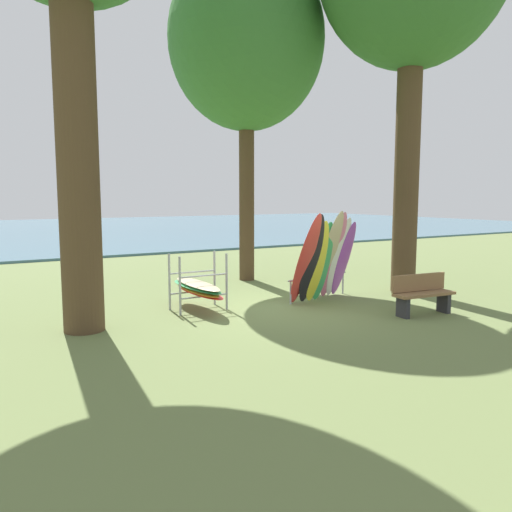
% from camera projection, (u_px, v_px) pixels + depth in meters
% --- Properties ---
extents(ground_plane, '(80.00, 80.00, 0.00)m').
position_uv_depth(ground_plane, '(290.00, 309.00, 11.28)').
color(ground_plane, olive).
extents(lake_water, '(80.00, 36.00, 0.10)m').
position_uv_depth(lake_water, '(56.00, 230.00, 36.47)').
color(lake_water, '#477084').
rests_on(lake_water, ground).
extents(tree_mid_behind, '(4.45, 4.45, 9.49)m').
position_uv_depth(tree_mid_behind, '(246.00, 41.00, 14.41)').
color(tree_mid_behind, '#4C3823').
rests_on(tree_mid_behind, ground).
extents(leaning_board_pile, '(2.16, 1.25, 2.17)m').
position_uv_depth(leaning_board_pile, '(325.00, 259.00, 12.06)').
color(leaning_board_pile, red).
rests_on(leaning_board_pile, ground).
extents(board_storage_rack, '(1.15, 2.12, 1.25)m').
position_uv_depth(board_storage_rack, '(198.00, 288.00, 11.15)').
color(board_storage_rack, '#9EA0A5').
rests_on(board_storage_rack, ground).
extents(park_bench, '(1.43, 0.55, 0.85)m').
position_uv_depth(park_bench, '(422.00, 293.00, 10.71)').
color(park_bench, '#2D2D33').
rests_on(park_bench, ground).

